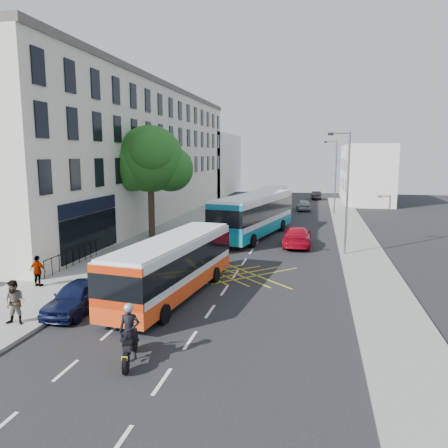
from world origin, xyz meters
The scene contains 22 objects.
ground centered at (0.00, 0.00, 0.00)m, with size 120.00×120.00×0.00m, color black.
pavement_left centered at (-8.50, 15.00, 0.07)m, with size 5.00×70.00×0.15m, color gray.
pavement_right centered at (7.50, 15.00, 0.07)m, with size 3.00×70.00×0.15m, color gray.
terrace_main centered at (-14.00, 24.49, 6.76)m, with size 8.30×45.00×13.50m.
terrace_far centered at (-14.00, 55.00, 5.00)m, with size 8.00×20.00×10.00m, color silver.
building_right centered at (11.00, 48.00, 4.00)m, with size 6.00×18.00×8.00m, color silver.
street_tree centered at (-8.51, 14.97, 6.29)m, with size 6.30×5.70×8.80m.
lamp_near centered at (6.20, 12.00, 4.62)m, with size 1.45×0.15×8.00m.
lamp_far centered at (6.20, 32.00, 4.62)m, with size 1.45×0.15×8.00m.
railings centered at (-9.70, 5.30, 0.72)m, with size 0.08×5.60×1.14m, color black, non-canonical shape.
bus_near centered at (-2.22, 1.70, 1.48)m, with size 3.48×10.24×2.82m.
bus_mid centered at (-0.61, 17.61, 1.82)m, with size 5.37×12.61×3.46m.
bus_far centered at (-0.67, 30.18, 1.59)m, with size 3.24×10.90×3.02m.
motorbike centered at (-1.44, -5.05, 0.95)m, with size 0.84×2.24×2.02m.
parked_car_blue centered at (-5.60, -1.19, 0.67)m, with size 1.59×3.95×1.35m, color #0D1335.
parked_car_silver centered at (-4.90, 5.23, 0.79)m, with size 1.68×4.80×1.58m, color #B5B8BD.
red_hatchback centered at (3.03, 14.54, 0.72)m, with size 2.02×4.97×1.44m, color red.
distant_car_grey centered at (-2.46, 40.31, 0.73)m, with size 2.43×5.28×1.47m, color #3A3C41.
distant_car_silver centered at (2.84, 35.43, 0.67)m, with size 1.58×3.92×1.34m, color #9DA0A5.
distant_car_dark centered at (4.23, 48.98, 0.61)m, with size 1.29×3.70×1.22m, color black.
pedestrian_near centered at (-7.00, -3.32, 1.03)m, with size 0.86×0.67×1.76m, color gray.
pedestrian_far centered at (-9.20, 1.28, 0.94)m, with size 0.92×0.38×1.57m, color gray.
Camera 1 is at (4.35, -17.50, 6.74)m, focal length 35.00 mm.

